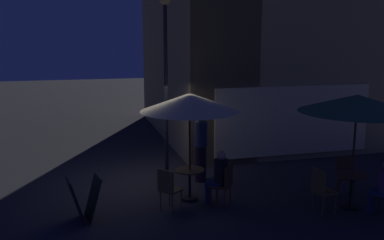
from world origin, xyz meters
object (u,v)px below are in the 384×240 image
at_px(cafe_table_0, 190,179).
at_px(patron_seated_0, 219,175).
at_px(cafe_chair_3, 321,187).
at_px(patio_umbrella_0, 190,103).
at_px(street_lamp_near_corner, 166,59).
at_px(cafe_chair_1, 225,182).
at_px(patron_standing_2, 201,147).
at_px(menu_sandwich_board, 84,199).
at_px(patron_seated_1, 384,184).
at_px(cafe_table_1, 351,184).
at_px(cafe_chair_0, 168,186).
at_px(cafe_chair_2, 346,173).
at_px(patio_umbrella_1, 357,104).

xyz_separation_m(cafe_table_0, patron_seated_0, (0.54, -0.48, 0.20)).
distance_m(cafe_table_0, cafe_chair_3, 2.92).
bearing_deg(patio_umbrella_0, street_lamp_near_corner, 95.73).
bearing_deg(cafe_chair_1, patron_seated_0, 0.00).
relative_size(street_lamp_near_corner, cafe_chair_1, 5.02).
bearing_deg(cafe_chair_1, patron_standing_2, -47.55).
relative_size(menu_sandwich_board, cafe_chair_1, 0.94).
xyz_separation_m(street_lamp_near_corner, patron_seated_1, (3.87, -3.71, -2.48)).
relative_size(street_lamp_near_corner, patio_umbrella_0, 1.92).
relative_size(patron_seated_1, patron_standing_2, 0.69).
bearing_deg(patron_seated_0, cafe_table_1, -157.02).
bearing_deg(cafe_table_1, street_lamp_near_corner, 137.95).
bearing_deg(cafe_chair_3, street_lamp_near_corner, 121.97).
bearing_deg(cafe_chair_0, cafe_table_0, 0.00).
distance_m(cafe_chair_1, cafe_chair_2, 3.03).
xyz_separation_m(patio_umbrella_1, cafe_chair_0, (-3.93, 0.86, -1.78)).
xyz_separation_m(cafe_table_0, cafe_table_1, (3.31, -1.39, 0.03)).
bearing_deg(street_lamp_near_corner, cafe_table_1, -42.05).
height_order(cafe_table_1, patron_seated_1, patron_seated_1).
distance_m(cafe_table_1, patron_seated_1, 0.70).
relative_size(cafe_chair_0, patron_standing_2, 0.53).
relative_size(cafe_table_1, cafe_chair_2, 0.85).
distance_m(cafe_table_0, patio_umbrella_0, 1.78).
bearing_deg(cafe_chair_2, cafe_chair_0, -65.03).
bearing_deg(cafe_chair_1, cafe_table_1, -155.81).
distance_m(cafe_table_1, cafe_chair_1, 2.78).
xyz_separation_m(menu_sandwich_board, patio_umbrella_0, (2.38, 0.53, 1.83)).
height_order(menu_sandwich_board, cafe_chair_2, cafe_chair_2).
bearing_deg(patron_seated_0, cafe_chair_1, -180.00).
height_order(patio_umbrella_0, cafe_chair_3, patio_umbrella_0).
bearing_deg(patron_standing_2, patio_umbrella_0, 40.42).
height_order(cafe_table_0, patio_umbrella_0, patio_umbrella_0).
height_order(patio_umbrella_0, patron_standing_2, patio_umbrella_0).
xyz_separation_m(patio_umbrella_1, patron_seated_0, (-2.77, 0.91, -1.63)).
xyz_separation_m(patio_umbrella_0, patio_umbrella_1, (3.31, -1.39, 0.05)).
relative_size(cafe_chair_1, patron_standing_2, 0.53).
bearing_deg(cafe_chair_0, cafe_table_1, -52.76).
xyz_separation_m(street_lamp_near_corner, patio_umbrella_1, (3.49, -3.15, -0.84)).
bearing_deg(patio_umbrella_0, patron_seated_1, -27.92).
bearing_deg(patron_standing_2, cafe_chair_0, 31.98).
distance_m(cafe_chair_3, patron_seated_1, 1.28).
bearing_deg(patron_seated_1, patron_seated_0, 31.03).
bearing_deg(street_lamp_near_corner, patio_umbrella_1, -42.05).
distance_m(patio_umbrella_1, cafe_chair_1, 3.30).
relative_size(patron_seated_0, patron_standing_2, 0.70).
bearing_deg(cafe_chair_0, street_lamp_near_corner, 38.60).
height_order(cafe_table_1, patron_standing_2, patron_standing_2).
relative_size(patio_umbrella_0, patio_umbrella_1, 0.99).
bearing_deg(cafe_table_1, menu_sandwich_board, 171.44).
height_order(cafe_table_1, patron_seated_0, patron_seated_0).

